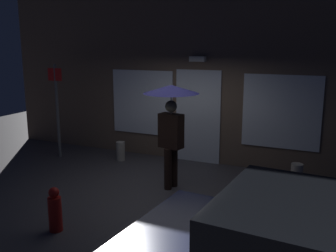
# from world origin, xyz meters

# --- Properties ---
(ground_plane) EXTENTS (18.00, 18.00, 0.00)m
(ground_plane) POSITION_xyz_m (0.00, 0.00, 0.00)
(ground_plane) COLOR #423F44
(building_facade) EXTENTS (10.78, 0.48, 4.51)m
(building_facade) POSITION_xyz_m (0.00, 2.35, 2.23)
(building_facade) COLOR brown
(building_facade) RESTS_ON ground
(person_with_umbrella) EXTENTS (1.06, 1.06, 2.04)m
(person_with_umbrella) POSITION_xyz_m (0.13, 0.33, 1.56)
(person_with_umbrella) COLOR black
(person_with_umbrella) RESTS_ON ground
(street_sign_post) EXTENTS (0.40, 0.07, 2.31)m
(street_sign_post) POSITION_xyz_m (-3.28, 1.10, 1.32)
(street_sign_post) COLOR #595B60
(street_sign_post) RESTS_ON ground
(sidewalk_bollard) EXTENTS (0.21, 0.21, 0.46)m
(sidewalk_bollard) POSITION_xyz_m (-1.73, 1.48, 0.23)
(sidewalk_bollard) COLOR #9E998E
(sidewalk_bollard) RESTS_ON ground
(sidewalk_bollard_2) EXTENTS (0.23, 0.23, 0.49)m
(sidewalk_bollard_2) POSITION_xyz_m (2.38, 1.36, 0.24)
(sidewalk_bollard_2) COLOR #B2A899
(sidewalk_bollard_2) RESTS_ON ground
(fire_hydrant) EXTENTS (0.20, 0.20, 0.70)m
(fire_hydrant) POSITION_xyz_m (-0.74, -2.03, 0.32)
(fire_hydrant) COLOR #B21914
(fire_hydrant) RESTS_ON ground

